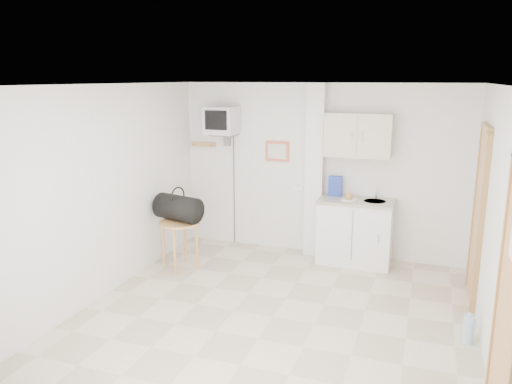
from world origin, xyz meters
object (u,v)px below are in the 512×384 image
(duffel_bag, at_px, (178,208))
(water_bottle, at_px, (468,330))
(crt_television, at_px, (222,121))
(round_table, at_px, (179,229))

(duffel_bag, relative_size, water_bottle, 2.19)
(crt_television, height_order, duffel_bag, crt_television)
(duffel_bag, distance_m, water_bottle, 3.84)
(crt_television, bearing_deg, round_table, -100.80)
(water_bottle, bearing_deg, duffel_bag, 166.14)
(duffel_bag, bearing_deg, crt_television, 91.92)
(duffel_bag, height_order, water_bottle, duffel_bag)
(round_table, bearing_deg, duffel_bag, 124.70)
(crt_television, height_order, round_table, crt_television)
(crt_television, distance_m, water_bottle, 4.31)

